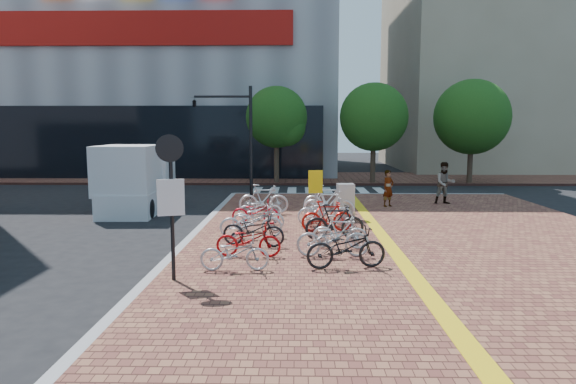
{
  "coord_description": "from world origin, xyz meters",
  "views": [
    {
      "loc": [
        -0.64,
        -14.45,
        3.5
      ],
      "look_at": [
        -1.0,
        3.26,
        1.3
      ],
      "focal_mm": 32.0,
      "sensor_mm": 36.0,
      "label": 1
    }
  ],
  "objects_px": {
    "bike_2": "(253,229)",
    "bike_5": "(255,212)",
    "bike_13": "(325,211)",
    "bike_11": "(335,222)",
    "bike_0": "(235,253)",
    "bike_1": "(248,240)",
    "bike_6": "(260,208)",
    "bike_9": "(333,238)",
    "bike_7": "(264,199)",
    "bike_12": "(327,216)",
    "bike_4": "(258,217)",
    "traffic_light_pole": "(225,121)",
    "bike_3": "(251,222)",
    "utility_box": "(345,202)",
    "box_truck": "(136,180)",
    "bike_10": "(340,232)",
    "bike_8": "(346,247)",
    "bike_15": "(328,199)",
    "bike_14": "(329,204)",
    "notice_sign": "(171,190)",
    "pedestrian_a": "(388,188)",
    "pedestrian_b": "(445,183)",
    "yellow_sign": "(316,187)"
  },
  "relations": [
    {
      "from": "bike_1",
      "to": "bike_5",
      "type": "height_order",
      "value": "bike_1"
    },
    {
      "from": "bike_4",
      "to": "bike_6",
      "type": "xyz_separation_m",
      "value": [
        -0.1,
        2.06,
        -0.03
      ]
    },
    {
      "from": "bike_7",
      "to": "bike_10",
      "type": "relative_size",
      "value": 1.24
    },
    {
      "from": "bike_13",
      "to": "bike_0",
      "type": "bearing_deg",
      "value": 153.67
    },
    {
      "from": "bike_15",
      "to": "traffic_light_pole",
      "type": "height_order",
      "value": "traffic_light_pole"
    },
    {
      "from": "bike_3",
      "to": "bike_8",
      "type": "bearing_deg",
      "value": -148.6
    },
    {
      "from": "bike_13",
      "to": "bike_15",
      "type": "xyz_separation_m",
      "value": [
        0.25,
        2.5,
        0.09
      ]
    },
    {
      "from": "bike_5",
      "to": "box_truck",
      "type": "distance_m",
      "value": 6.39
    },
    {
      "from": "bike_2",
      "to": "bike_5",
      "type": "distance_m",
      "value": 3.4
    },
    {
      "from": "bike_5",
      "to": "bike_13",
      "type": "distance_m",
      "value": 2.44
    },
    {
      "from": "bike_1",
      "to": "bike_5",
      "type": "xyz_separation_m",
      "value": [
        -0.2,
        4.62,
        -0.01
      ]
    },
    {
      "from": "bike_5",
      "to": "bike_14",
      "type": "xyz_separation_m",
      "value": [
        2.63,
        0.91,
        0.14
      ]
    },
    {
      "from": "bike_6",
      "to": "bike_7",
      "type": "relative_size",
      "value": 0.82
    },
    {
      "from": "bike_4",
      "to": "notice_sign",
      "type": "relative_size",
      "value": 0.53
    },
    {
      "from": "bike_0",
      "to": "bike_12",
      "type": "bearing_deg",
      "value": -30.35
    },
    {
      "from": "traffic_light_pole",
      "to": "bike_2",
      "type": "bearing_deg",
      "value": -77.6
    },
    {
      "from": "bike_0",
      "to": "bike_1",
      "type": "xyz_separation_m",
      "value": [
        0.19,
        1.36,
        0.02
      ]
    },
    {
      "from": "bike_2",
      "to": "bike_14",
      "type": "xyz_separation_m",
      "value": [
        2.41,
        4.3,
        0.1
      ]
    },
    {
      "from": "utility_box",
      "to": "pedestrian_a",
      "type": "bearing_deg",
      "value": 56.22
    },
    {
      "from": "bike_5",
      "to": "bike_11",
      "type": "xyz_separation_m",
      "value": [
        2.61,
        -2.51,
        0.11
      ]
    },
    {
      "from": "bike_7",
      "to": "bike_15",
      "type": "height_order",
      "value": "bike_7"
    },
    {
      "from": "bike_1",
      "to": "bike_11",
      "type": "height_order",
      "value": "bike_11"
    },
    {
      "from": "bike_7",
      "to": "pedestrian_a",
      "type": "distance_m",
      "value": 5.62
    },
    {
      "from": "bike_1",
      "to": "bike_13",
      "type": "distance_m",
      "value": 4.9
    },
    {
      "from": "bike_7",
      "to": "bike_8",
      "type": "distance_m",
      "value": 8.29
    },
    {
      "from": "bike_3",
      "to": "bike_6",
      "type": "xyz_separation_m",
      "value": [
        0.03,
        3.23,
        -0.08
      ]
    },
    {
      "from": "bike_12",
      "to": "box_truck",
      "type": "distance_m",
      "value": 9.13
    },
    {
      "from": "bike_0",
      "to": "bike_11",
      "type": "distance_m",
      "value": 4.34
    },
    {
      "from": "bike_12",
      "to": "bike_4",
      "type": "bearing_deg",
      "value": 79.45
    },
    {
      "from": "bike_6",
      "to": "bike_14",
      "type": "height_order",
      "value": "bike_14"
    },
    {
      "from": "bike_11",
      "to": "bike_15",
      "type": "bearing_deg",
      "value": -10.34
    },
    {
      "from": "bike_1",
      "to": "box_truck",
      "type": "height_order",
      "value": "box_truck"
    },
    {
      "from": "bike_3",
      "to": "bike_9",
      "type": "height_order",
      "value": "bike_3"
    },
    {
      "from": "bike_3",
      "to": "bike_8",
      "type": "xyz_separation_m",
      "value": [
        2.6,
        -3.37,
        0.0
      ]
    },
    {
      "from": "bike_0",
      "to": "pedestrian_a",
      "type": "distance_m",
      "value": 11.53
    },
    {
      "from": "bike_2",
      "to": "yellow_sign",
      "type": "relative_size",
      "value": 0.97
    },
    {
      "from": "bike_8",
      "to": "notice_sign",
      "type": "relative_size",
      "value": 0.6
    },
    {
      "from": "bike_9",
      "to": "traffic_light_pole",
      "type": "relative_size",
      "value": 0.36
    },
    {
      "from": "bike_10",
      "to": "utility_box",
      "type": "distance_m",
      "value": 4.74
    },
    {
      "from": "bike_6",
      "to": "bike_9",
      "type": "relative_size",
      "value": 0.84
    },
    {
      "from": "bike_0",
      "to": "bike_1",
      "type": "height_order",
      "value": "bike_1"
    },
    {
      "from": "bike_3",
      "to": "utility_box",
      "type": "distance_m",
      "value": 4.64
    },
    {
      "from": "bike_6",
      "to": "pedestrian_b",
      "type": "relative_size",
      "value": 0.86
    },
    {
      "from": "bike_11",
      "to": "bike_6",
      "type": "bearing_deg",
      "value": 26.93
    },
    {
      "from": "bike_12",
      "to": "bike_1",
      "type": "bearing_deg",
      "value": 138.65
    },
    {
      "from": "bike_1",
      "to": "bike_10",
      "type": "distance_m",
      "value": 2.66
    },
    {
      "from": "notice_sign",
      "to": "bike_8",
      "type": "bearing_deg",
      "value": 15.6
    },
    {
      "from": "bike_3",
      "to": "bike_8",
      "type": "height_order",
      "value": "bike_8"
    },
    {
      "from": "bike_6",
      "to": "bike_8",
      "type": "relative_size",
      "value": 0.83
    },
    {
      "from": "traffic_light_pole",
      "to": "bike_0",
      "type": "bearing_deg",
      "value": -81.06
    }
  ]
}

